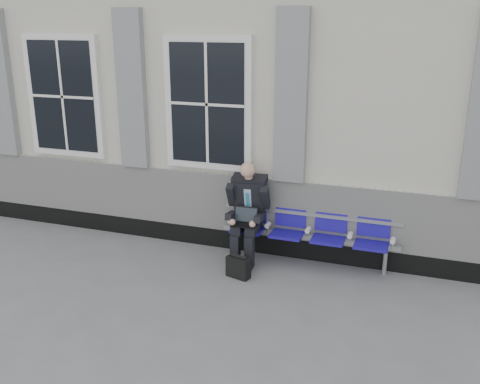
% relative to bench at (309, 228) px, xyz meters
% --- Properties ---
extents(ground, '(70.00, 70.00, 0.00)m').
position_rel_bench_xyz_m(ground, '(-1.95, -1.32, -0.55)').
color(ground, slate).
rests_on(ground, ground).
extents(station_building, '(14.40, 4.40, 4.49)m').
position_rel_bench_xyz_m(station_building, '(-1.97, 2.15, 1.67)').
color(station_building, beige).
rests_on(station_building, ground).
extents(bench, '(2.60, 0.47, 0.91)m').
position_rel_bench_xyz_m(bench, '(0.00, 0.00, 0.00)').
color(bench, '#9EA0A3').
rests_on(bench, ground).
extents(businessman, '(0.63, 0.84, 1.49)m').
position_rel_bench_xyz_m(businessman, '(-0.89, -0.14, 0.25)').
color(businessman, black).
rests_on(businessman, ground).
extents(briefcase, '(0.36, 0.22, 0.34)m').
position_rel_bench_xyz_m(briefcase, '(-0.82, -0.77, -0.39)').
color(briefcase, black).
rests_on(briefcase, ground).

